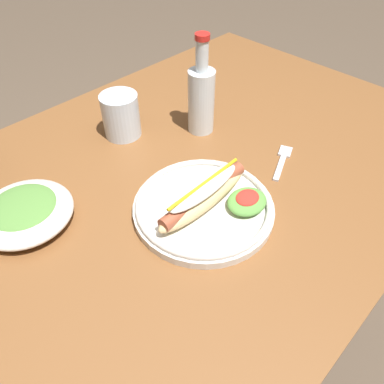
{
  "coord_description": "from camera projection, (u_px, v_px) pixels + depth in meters",
  "views": [
    {
      "loc": [
        -0.39,
        -0.43,
        1.26
      ],
      "look_at": [
        -0.03,
        -0.08,
        0.77
      ],
      "focal_mm": 35.11,
      "sensor_mm": 36.0,
      "label": 1
    }
  ],
  "objects": [
    {
      "name": "ground_plane",
      "position": [
        183.0,
        337.0,
        1.29
      ],
      "size": [
        8.0,
        8.0,
        0.0
      ],
      "primitive_type": "plane",
      "color": "brown"
    },
    {
      "name": "dining_table",
      "position": [
        178.0,
        210.0,
        0.85
      ],
      "size": [
        1.33,
        0.85,
        0.74
      ],
      "color": "brown",
      "rests_on": "ground_plane"
    },
    {
      "name": "hot_dog_plate",
      "position": [
        206.0,
        203.0,
        0.69
      ],
      "size": [
        0.26,
        0.26,
        0.08
      ],
      "color": "silver",
      "rests_on": "dining_table"
    },
    {
      "name": "fork",
      "position": [
        282.0,
        160.0,
        0.81
      ],
      "size": [
        0.12,
        0.07,
        0.0
      ],
      "rotation": [
        0.0,
        0.0,
        0.41
      ],
      "color": "silver",
      "rests_on": "dining_table"
    },
    {
      "name": "water_cup",
      "position": [
        121.0,
        115.0,
        0.85
      ],
      "size": [
        0.08,
        0.08,
        0.1
      ],
      "primitive_type": "cylinder",
      "color": "silver",
      "rests_on": "dining_table"
    },
    {
      "name": "glass_bottle",
      "position": [
        201.0,
        97.0,
        0.84
      ],
      "size": [
        0.06,
        0.06,
        0.23
      ],
      "color": "silver",
      "rests_on": "dining_table"
    },
    {
      "name": "side_bowl",
      "position": [
        24.0,
        211.0,
        0.67
      ],
      "size": [
        0.17,
        0.17,
        0.05
      ],
      "color": "silver",
      "rests_on": "dining_table"
    }
  ]
}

